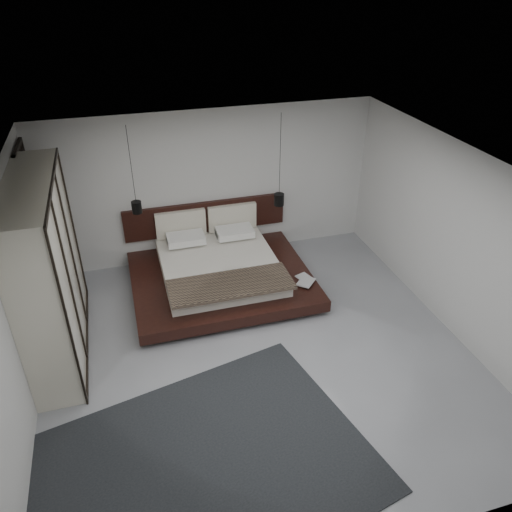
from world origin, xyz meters
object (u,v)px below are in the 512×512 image
object	(u,v)px
pendant_left	(137,207)
pendant_right	(279,199)
lattice_screen	(37,225)
bed	(219,270)
rug	(198,469)
wardrobe	(48,272)

from	to	relation	value
pendant_left	pendant_right	bearing A→B (deg)	0.00
lattice_screen	pendant_left	bearing A→B (deg)	-2.02
pendant_left	pendant_right	world-z (taller)	same
bed	pendant_right	xyz separation A→B (m)	(1.24, 0.49, 0.97)
rug	lattice_screen	bearing A→B (deg)	113.03
bed	pendant_right	distance (m)	1.64
lattice_screen	bed	world-z (taller)	lattice_screen
bed	lattice_screen	bearing A→B (deg)	168.92
pendant_left	pendant_right	distance (m)	2.48
bed	rug	world-z (taller)	bed
lattice_screen	pendant_right	distance (m)	4.05
pendant_left	bed	bearing A→B (deg)	-21.82
wardrobe	pendant_left	bearing A→B (deg)	46.82
lattice_screen	bed	distance (m)	3.03
bed	pendant_left	xyz separation A→B (m)	(-1.24, 0.49, 1.14)
lattice_screen	rug	size ratio (longest dim) A/B	0.68
bed	rug	bearing A→B (deg)	-106.56
lattice_screen	bed	bearing A→B (deg)	-11.08
lattice_screen	bed	size ratio (longest dim) A/B	0.86
rug	pendant_left	bearing A→B (deg)	92.46
wardrobe	rug	world-z (taller)	wardrobe
pendant_left	wardrobe	bearing A→B (deg)	-133.18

